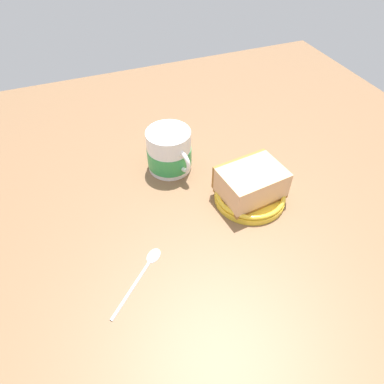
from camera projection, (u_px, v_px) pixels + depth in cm
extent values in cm
cube|color=brown|center=(220.00, 199.00, 66.18)|extent=(114.85, 114.85, 2.32)
cylinder|color=yellow|center=(249.00, 196.00, 64.25)|extent=(13.19, 13.19, 1.12)
torus|color=yellow|center=(250.00, 193.00, 63.56)|extent=(12.96, 12.96, 0.82)
cube|color=#9E662D|center=(250.00, 193.00, 63.64)|extent=(12.10, 9.27, 0.60)
cube|color=#EAB27F|center=(252.00, 182.00, 61.67)|extent=(12.10, 9.27, 4.97)
cube|color=#9E662D|center=(239.00, 169.00, 64.33)|extent=(11.20, 1.97, 4.97)
cylinder|color=white|center=(169.00, 150.00, 68.00)|extent=(8.69, 8.69, 8.69)
cylinder|color=green|center=(169.00, 156.00, 69.02)|extent=(8.86, 8.86, 3.87)
cylinder|color=#47230F|center=(169.00, 142.00, 66.54)|extent=(7.64, 7.64, 0.40)
torus|color=white|center=(182.00, 161.00, 65.60)|extent=(2.16, 4.68, 4.64)
ellipsoid|color=silver|center=(153.00, 254.00, 55.27)|extent=(3.55, 3.52, 0.80)
cylinder|color=silver|center=(131.00, 289.00, 51.08)|extent=(7.90, 7.55, 0.50)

